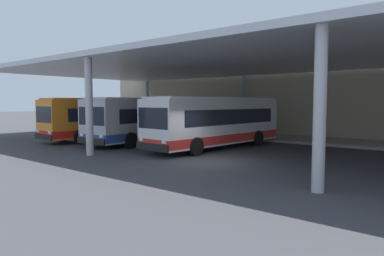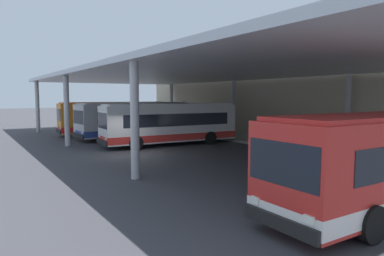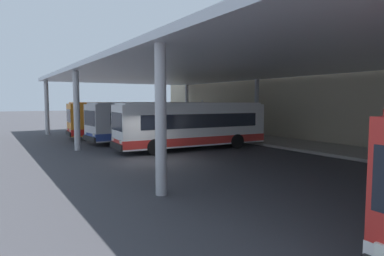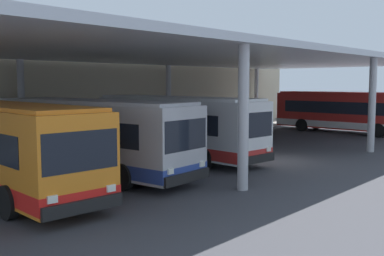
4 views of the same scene
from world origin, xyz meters
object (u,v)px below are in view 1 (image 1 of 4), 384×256
object	(u,v)px
banner_sign	(181,112)
bus_second_bay	(150,119)
bus_middle_bay	(216,122)
bus_nearest_bay	(110,118)

from	to	relation	value
banner_sign	bus_second_bay	bearing A→B (deg)	-65.78
bus_second_bay	bus_middle_bay	size ratio (longest dim) A/B	1.00
bus_nearest_bay	bus_second_bay	distance (m)	4.00
bus_nearest_bay	banner_sign	distance (m)	7.52
bus_second_bay	banner_sign	size ratio (longest dim) A/B	3.34
bus_nearest_bay	bus_second_bay	size ratio (longest dim) A/B	1.00
bus_nearest_bay	banner_sign	bearing A→B (deg)	83.64
bus_middle_bay	banner_sign	bearing A→B (deg)	142.68
bus_nearest_bay	banner_sign	size ratio (longest dim) A/B	3.34
bus_nearest_bay	bus_middle_bay	world-z (taller)	same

